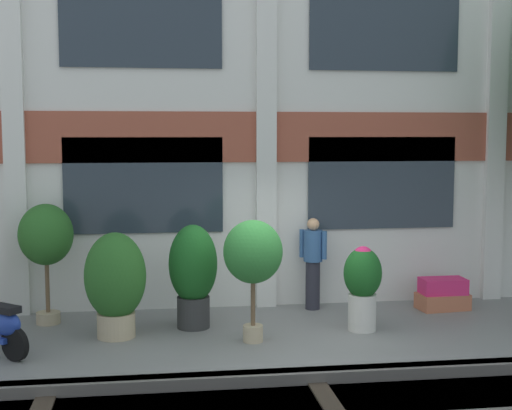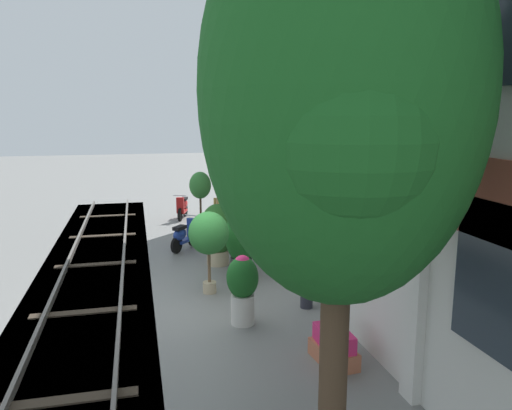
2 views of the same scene
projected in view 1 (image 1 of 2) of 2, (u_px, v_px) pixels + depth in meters
ground_plane at (290, 344)px, 10.77m from camera, size 80.00×80.00×0.00m
apartment_facade at (264, 81)px, 12.96m from camera, size 17.83×0.64×8.26m
potted_plant_ribbed_drum at (363, 282)px, 11.43m from camera, size 0.61×0.61×1.37m
potted_plant_fluted_column at (115, 281)px, 11.03m from camera, size 0.95×0.95×1.65m
potted_plant_square_trough at (443, 295)px, 12.84m from camera, size 0.94×0.60×0.57m
potted_plant_low_pan at (253, 254)px, 10.75m from camera, size 0.90×0.90×1.87m
potted_plant_glazed_jar at (193, 269)px, 11.57m from camera, size 0.79×0.79×1.70m
potted_plant_tall_urn at (46, 238)px, 11.76m from camera, size 0.89×0.89×2.01m
resident_watching_tracks at (313, 260)px, 12.80m from camera, size 0.44×0.35×1.66m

